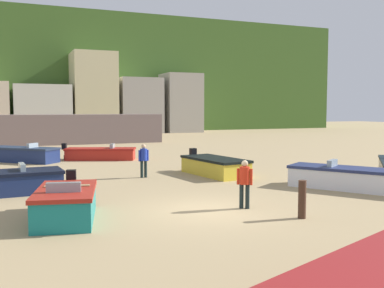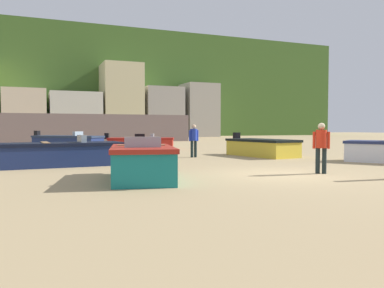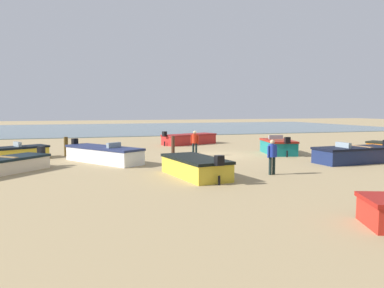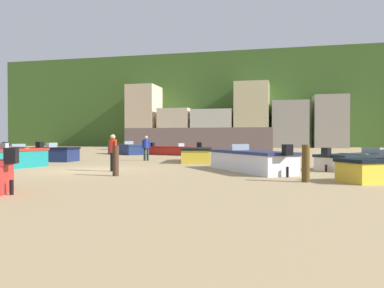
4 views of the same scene
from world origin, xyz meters
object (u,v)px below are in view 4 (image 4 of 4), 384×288
at_px(mooring_post_mid_beach, 116,161).
at_px(beach_walker_distant, 113,150).
at_px(beach_walker_foreground, 146,146).
at_px(mooring_post_near_water, 306,163).
at_px(boat_orange_1, 16,152).
at_px(boat_teal_4, 11,158).
at_px(boat_yellow_0, 198,155).
at_px(boat_white_5, 250,161).
at_px(boat_navy_10, 40,154).
at_px(boat_cream_2, 361,161).
at_px(boat_red_8, 173,151).
at_px(boat_navy_7, 125,149).

bearing_deg(mooring_post_mid_beach, beach_walker_distant, 117.67).
bearing_deg(beach_walker_foreground, mooring_post_near_water, 124.09).
distance_m(boat_orange_1, beach_walker_distant, 15.55).
xyz_separation_m(boat_teal_4, beach_walker_distant, (5.69, -0.66, 0.46)).
distance_m(boat_yellow_0, boat_teal_4, 10.32).
height_order(boat_white_5, boat_navy_10, boat_white_5).
distance_m(boat_cream_2, beach_walker_foreground, 12.80).
xyz_separation_m(boat_cream_2, boat_red_8, (-12.69, 12.30, 0.02)).
relative_size(boat_yellow_0, boat_cream_2, 0.88).
height_order(boat_navy_7, beach_walker_distant, beach_walker_distant).
bearing_deg(boat_white_5, boat_cream_2, -7.50).
bearing_deg(boat_cream_2, boat_orange_1, -151.36).
height_order(boat_teal_4, beach_walker_foreground, beach_walker_foreground).
bearing_deg(boat_white_5, boat_navy_7, 94.89).
xyz_separation_m(boat_orange_1, mooring_post_near_water, (20.26, -11.78, 0.22)).
bearing_deg(beach_walker_foreground, boat_yellow_0, 163.05).
relative_size(boat_navy_10, mooring_post_near_water, 3.99).
height_order(boat_teal_4, mooring_post_near_water, boat_teal_4).
height_order(mooring_post_near_water, beach_walker_distant, beach_walker_distant).
distance_m(boat_red_8, mooring_post_mid_beach, 18.23).
bearing_deg(mooring_post_mid_beach, boat_yellow_0, 81.77).
bearing_deg(boat_navy_7, beach_walker_foreground, 73.04).
relative_size(boat_cream_2, boat_navy_10, 1.02).
distance_m(boat_teal_4, beach_walker_foreground, 8.39).
bearing_deg(beach_walker_foreground, boat_navy_7, -67.64).
height_order(boat_teal_4, mooring_post_mid_beach, boat_teal_4).
distance_m(boat_navy_7, mooring_post_near_water, 23.95).
distance_m(boat_cream_2, beach_walker_distant, 11.61).
bearing_deg(boat_white_5, mooring_post_mid_beach, 179.25).
relative_size(boat_white_5, boat_navy_10, 1.06).
relative_size(boat_teal_4, beach_walker_foreground, 2.31).
bearing_deg(boat_red_8, mooring_post_mid_beach, 29.63).
height_order(boat_orange_1, boat_navy_7, boat_navy_7).
distance_m(boat_navy_10, mooring_post_near_water, 17.45).
bearing_deg(boat_teal_4, boat_cream_2, -156.92).
distance_m(boat_cream_2, boat_navy_10, 18.60).
height_order(boat_teal_4, boat_navy_10, boat_teal_4).
xyz_separation_m(boat_cream_2, mooring_post_near_water, (-3.02, -6.21, 0.24)).
bearing_deg(boat_red_8, mooring_post_near_water, 48.62).
relative_size(boat_navy_7, beach_walker_distant, 2.79).
xyz_separation_m(boat_yellow_0, boat_cream_2, (8.65, -3.34, -0.07)).
bearing_deg(boat_navy_10, boat_navy_7, 170.72).
xyz_separation_m(boat_navy_10, beach_walker_foreground, (6.33, 2.08, 0.49)).
height_order(boat_orange_1, boat_red_8, boat_orange_1).
bearing_deg(boat_white_5, mooring_post_near_water, -94.59).
bearing_deg(boat_navy_7, mooring_post_mid_beach, 64.55).
bearing_deg(boat_orange_1, boat_teal_4, 74.46).
xyz_separation_m(boat_red_8, boat_navy_10, (-5.82, -10.49, 0.07)).
xyz_separation_m(boat_orange_1, beach_walker_foreground, (11.09, -1.68, 0.56)).
bearing_deg(boat_yellow_0, boat_navy_7, -55.93).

